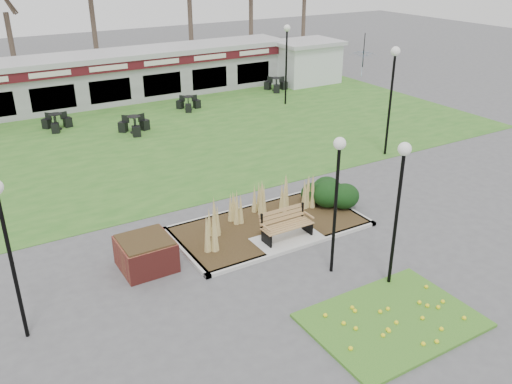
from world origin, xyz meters
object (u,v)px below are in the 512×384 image
lamp_post_far_right (287,47)px  bistro_set_c (188,105)px  lamp_post_mid_right (393,77)px  patio_umbrella (363,64)px  food_pavilion (102,78)px  bistro_set_d (276,86)px  lamp_post_near_right (400,184)px  lamp_post_near_left (337,177)px  service_hut (306,61)px  brick_planter (146,253)px  lamp_post_mid_left (4,227)px  park_bench (286,224)px  bistro_set_a (135,127)px  bistro_set_b (57,124)px

lamp_post_far_right → bistro_set_c: size_ratio=3.20×
lamp_post_mid_right → lamp_post_far_right: 9.48m
patio_umbrella → lamp_post_mid_right: bearing=-126.2°
food_pavilion → bistro_set_c: 5.67m
bistro_set_d → patio_umbrella: patio_umbrella is taller
bistro_set_d → bistro_set_c: bearing=-169.9°
lamp_post_mid_right → lamp_post_near_right: bearing=-132.6°
lamp_post_near_left → lamp_post_near_right: bearing=-54.6°
lamp_post_near_right → bistro_set_d: 22.52m
service_hut → bistro_set_d: 3.42m
brick_planter → lamp_post_mid_right: 13.49m
brick_planter → lamp_post_mid_left: lamp_post_mid_left is taller
park_bench → bistro_set_c: size_ratio=1.18×
bistro_set_d → patio_umbrella: 6.02m
bistro_set_a → lamp_post_mid_left: bearing=-118.8°
lamp_post_mid_left → food_pavilion: bearing=68.6°
park_bench → brick_planter: 4.47m
bistro_set_a → park_bench: bearing=-88.1°
bistro_set_c → patio_umbrella: 12.43m
park_bench → food_pavilion: (0.00, 19.71, 0.89)m
brick_planter → lamp_post_mid_right: bearing=15.4°
service_hut → lamp_post_far_right: bearing=-137.1°
lamp_post_far_right → bistro_set_a: 10.06m
lamp_post_far_right → bistro_set_b: (-12.83, 1.95, -3.06)m
patio_umbrella → food_pavilion: bearing=162.9°
food_pavilion → lamp_post_near_right: 23.35m
bistro_set_a → lamp_post_near_left: bearing=-87.8°
service_hut → park_bench: bearing=-127.3°
lamp_post_far_right → bistro_set_a: bearing=-176.2°
bistro_set_d → food_pavilion: bearing=164.2°
food_pavilion → lamp_post_mid_left: size_ratio=5.96×
brick_planter → bistro_set_a: 12.92m
lamp_post_near_right → bistro_set_d: size_ratio=2.66×
patio_umbrella → service_hut: bearing=130.3°
food_pavilion → lamp_post_mid_right: (8.27, -15.47, 2.03)m
lamp_post_far_right → patio_umbrella: 7.20m
food_pavilion → bistro_set_c: food_pavilion is taller
bistro_set_d → bistro_set_a: bearing=-161.2°
food_pavilion → bistro_set_b: (-3.70, -4.08, -1.18)m
lamp_post_far_right → brick_planter: bearing=-136.3°
lamp_post_mid_right → lamp_post_far_right: lamp_post_mid_right is taller
park_bench → food_pavilion: food_pavilion is taller
bistro_set_a → bistro_set_b: size_ratio=1.05×
patio_umbrella → bistro_set_c: bearing=176.6°
lamp_post_mid_left → bistro_set_c: (11.65, 16.25, -2.73)m
food_pavilion → lamp_post_mid_left: lamp_post_mid_left is taller
service_hut → bistro_set_a: (-13.94, -4.70, -1.14)m
food_pavilion → patio_umbrella: 16.74m
brick_planter → food_pavilion: (4.40, 18.96, 1.00)m
park_bench → bistro_set_c: bearing=76.8°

